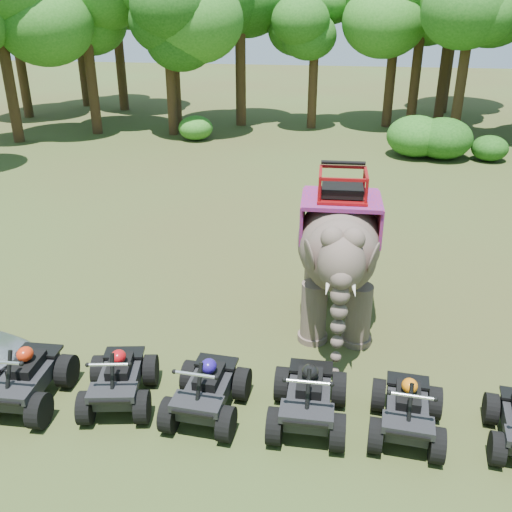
{
  "coord_description": "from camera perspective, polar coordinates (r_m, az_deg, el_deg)",
  "views": [
    {
      "loc": [
        1.62,
        -9.89,
        7.07
      ],
      "look_at": [
        0.0,
        1.2,
        1.9
      ],
      "focal_mm": 40.0,
      "sensor_mm": 36.0,
      "label": 1
    }
  ],
  "objects": [
    {
      "name": "tree_29",
      "position": [
        32.34,
        -23.77,
        17.52
      ],
      "size": [
        5.73,
        5.73,
        8.18
      ],
      "primitive_type": null,
      "color": "#195114",
      "rests_on": "ground"
    },
    {
      "name": "atv_3",
      "position": [
        10.41,
        5.31,
        -13.27
      ],
      "size": [
        1.34,
        1.83,
        1.35
      ],
      "primitive_type": null,
      "rotation": [
        0.0,
        0.0,
        -0.01
      ],
      "color": "black",
      "rests_on": "ground"
    },
    {
      "name": "tree_37",
      "position": [
        32.61,
        -8.27,
        19.6
      ],
      "size": [
        5.98,
        5.98,
        8.54
      ],
      "primitive_type": null,
      "color": "#195114",
      "rests_on": "ground"
    },
    {
      "name": "tree_1",
      "position": [
        34.5,
        13.53,
        19.26
      ],
      "size": [
        5.8,
        5.8,
        8.28
      ],
      "primitive_type": null,
      "color": "#195114",
      "rests_on": "ground"
    },
    {
      "name": "atv_1",
      "position": [
        11.14,
        -13.61,
        -11.34
      ],
      "size": [
        1.52,
        1.9,
        1.27
      ],
      "primitive_type": null,
      "rotation": [
        0.0,
        0.0,
        0.17
      ],
      "color": "black",
      "rests_on": "ground"
    },
    {
      "name": "atv_0",
      "position": [
        11.64,
        -22.24,
        -10.68
      ],
      "size": [
        1.38,
        1.86,
        1.36
      ],
      "primitive_type": null,
      "rotation": [
        0.0,
        0.0,
        0.02
      ],
      "color": "black",
      "rests_on": "ground"
    },
    {
      "name": "tree_36",
      "position": [
        39.85,
        19.06,
        20.61
      ],
      "size": [
        7.06,
        7.06,
        10.08
      ],
      "primitive_type": null,
      "color": "#195114",
      "rests_on": "ground"
    },
    {
      "name": "tree_34",
      "position": [
        35.55,
        18.61,
        19.26
      ],
      "size": [
        6.15,
        6.15,
        8.79
      ],
      "primitive_type": null,
      "color": "#195114",
      "rests_on": "ground"
    },
    {
      "name": "ground",
      "position": [
        12.26,
        -0.82,
        -10.44
      ],
      "size": [
        110.0,
        110.0,
        0.0
      ],
      "primitive_type": "plane",
      "color": "#47381E",
      "rests_on": "ground"
    },
    {
      "name": "elephant",
      "position": [
        12.96,
        8.25,
        0.75
      ],
      "size": [
        2.05,
        4.46,
        3.7
      ],
      "primitive_type": null,
      "rotation": [
        0.0,
        0.0,
        0.03
      ],
      "color": "brown",
      "rests_on": "ground"
    },
    {
      "name": "atv_2",
      "position": [
        10.6,
        -4.95,
        -12.59
      ],
      "size": [
        1.42,
        1.86,
        1.31
      ],
      "primitive_type": null,
      "rotation": [
        0.0,
        0.0,
        -0.08
      ],
      "color": "black",
      "rests_on": "ground"
    },
    {
      "name": "tree_33",
      "position": [
        42.01,
        -17.23,
        19.77
      ],
      "size": [
        5.82,
        5.82,
        8.32
      ],
      "primitive_type": null,
      "color": "#195114",
      "rests_on": "ground"
    },
    {
      "name": "tree_0",
      "position": [
        33.45,
        5.8,
        18.64
      ],
      "size": [
        4.99,
        4.99,
        7.13
      ],
      "primitive_type": null,
      "color": "#195114",
      "rests_on": "ground"
    },
    {
      "name": "tree_32",
      "position": [
        33.97,
        -1.58,
        20.91
      ],
      "size": [
        6.71,
        6.71,
        9.59
      ],
      "primitive_type": null,
      "color": "#195114",
      "rests_on": "ground"
    },
    {
      "name": "tree_30",
      "position": [
        33.0,
        -16.38,
        18.78
      ],
      "size": [
        5.83,
        5.83,
        8.33
      ],
      "primitive_type": null,
      "color": "#195114",
      "rests_on": "ground"
    },
    {
      "name": "tree_2",
      "position": [
        31.37,
        19.94,
        16.85
      ],
      "size": [
        4.91,
        4.91,
        7.01
      ],
      "primitive_type": null,
      "color": "#195114",
      "rests_on": "ground"
    },
    {
      "name": "atv_4",
      "position": [
        10.5,
        14.96,
        -14.06
      ],
      "size": [
        1.39,
        1.8,
        1.26
      ],
      "primitive_type": null,
      "rotation": [
        0.0,
        0.0,
        -0.09
      ],
      "color": "black",
      "rests_on": "ground"
    },
    {
      "name": "tree_38",
      "position": [
        39.07,
        -22.79,
        19.21
      ],
      "size": [
        6.3,
        6.3,
        8.99
      ],
      "primitive_type": null,
      "color": "#195114",
      "rests_on": "ground"
    },
    {
      "name": "tree_43",
      "position": [
        39.83,
        -13.7,
        21.05
      ],
      "size": [
        6.91,
        6.91,
        9.87
      ],
      "primitive_type": null,
      "color": "#195114",
      "rests_on": "ground"
    },
    {
      "name": "tree_31",
      "position": [
        31.94,
        -8.61,
        18.02
      ],
      "size": [
        4.85,
        4.85,
        6.93
      ],
      "primitive_type": null,
      "color": "#195114",
      "rests_on": "ground"
    },
    {
      "name": "tree_42",
      "position": [
        34.36,
        15.88,
        18.79
      ],
      "size": [
        5.62,
        5.62,
        8.03
      ],
      "primitive_type": null,
      "color": "#195114",
      "rests_on": "ground"
    }
  ]
}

